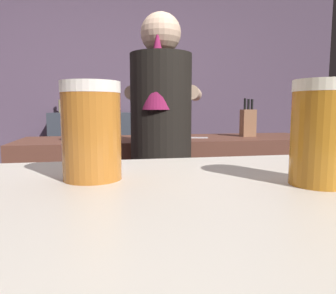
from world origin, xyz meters
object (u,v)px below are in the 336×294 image
at_px(mixing_bowl, 75,136).
at_px(bottle_soy, 101,106).
at_px(bartender, 161,141).
at_px(knife_block, 248,122).
at_px(bottle_vinegar, 71,106).
at_px(pint_glass_near, 92,131).
at_px(pint_glass_far, 321,133).
at_px(bottle_olive_oil, 62,105).
at_px(bottle_hot_sauce, 114,103).
at_px(chefs_knife, 191,138).

bearing_deg(mixing_bowl, bottle_soy, 81.39).
xyz_separation_m(bartender, mixing_bowl, (-0.51, 0.47, -0.00)).
bearing_deg(knife_block, bottle_vinegar, 139.54).
bearing_deg(pint_glass_near, knife_block, 58.90).
distance_m(bartender, pint_glass_far, 1.39).
distance_m(knife_block, pint_glass_far, 2.00).
xyz_separation_m(mixing_bowl, bottle_soy, (0.16, 1.03, 0.21)).
distance_m(pint_glass_far, bottle_olive_oil, 3.13).
distance_m(bottle_vinegar, bottle_hot_sauce, 0.44).
relative_size(mixing_bowl, bottle_soy, 1.02).
xyz_separation_m(knife_block, chefs_knife, (-0.46, -0.06, -0.10)).
bearing_deg(bottle_vinegar, bottle_hot_sauce, -7.21).
xyz_separation_m(knife_block, bottle_soy, (-1.09, 1.03, 0.13)).
height_order(pint_glass_near, bottle_soy, bottle_soy).
relative_size(bartender, bottle_hot_sauce, 6.25).
bearing_deg(bottle_olive_oil, bartender, -66.01).
xyz_separation_m(pint_glass_far, bottle_vinegar, (-0.62, 3.03, 0.06)).
xyz_separation_m(bartender, bottle_vinegar, (-0.64, 1.64, 0.21)).
height_order(bottle_olive_oil, bottle_soy, bottle_olive_oil).
height_order(chefs_knife, bottle_vinegar, bottle_vinegar).
bearing_deg(bottle_vinegar, mixing_bowl, -83.38).
bearing_deg(knife_block, bottle_hot_sauce, 130.22).
relative_size(bartender, chefs_knife, 6.88).
xyz_separation_m(mixing_bowl, pint_glass_far, (0.49, -1.85, 0.15)).
bearing_deg(mixing_bowl, chefs_knife, -4.67).
height_order(bartender, bottle_vinegar, bartender).
bearing_deg(chefs_knife, knife_block, 18.48).
xyz_separation_m(mixing_bowl, bottle_hot_sauce, (0.29, 1.12, 0.24)).
distance_m(knife_block, pint_glass_near, 2.05).
distance_m(chefs_knife, bottle_soy, 1.28).
height_order(knife_block, bottle_olive_oil, bottle_olive_oil).
xyz_separation_m(chefs_knife, bottle_vinegar, (-0.92, 1.24, 0.23)).
bearing_deg(mixing_bowl, bottle_vinegar, 96.62).
relative_size(bottle_vinegar, bottle_hot_sauce, 0.70).
relative_size(bottle_olive_oil, bottle_soy, 1.11).
relative_size(bottle_vinegar, bottle_soy, 1.06).
distance_m(chefs_knife, bottle_vinegar, 1.56).
height_order(knife_block, pint_glass_far, knife_block).
bearing_deg(mixing_bowl, pint_glass_near, -83.99).
xyz_separation_m(mixing_bowl, chefs_knife, (0.79, -0.06, -0.02)).
relative_size(knife_block, bottle_hot_sauce, 1.07).
bearing_deg(mixing_bowl, pint_glass_far, -75.30).
height_order(chefs_knife, pint_glass_far, pint_glass_far).
relative_size(bartender, bottle_olive_oil, 8.54).
relative_size(pint_glass_far, bottle_vinegar, 0.76).
height_order(chefs_knife, pint_glass_near, pint_glass_near).
relative_size(pint_glass_far, bottle_soy, 0.81).
height_order(bottle_olive_oil, bottle_hot_sauce, bottle_hot_sauce).
relative_size(mixing_bowl, bottle_hot_sauce, 0.67).
bearing_deg(bartender, bottle_olive_oil, 43.72).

